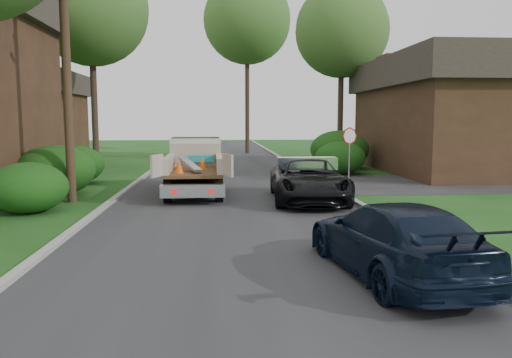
{
  "coord_description": "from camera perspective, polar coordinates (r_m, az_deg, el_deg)",
  "views": [
    {
      "loc": [
        -0.5,
        -12.3,
        2.77
      ],
      "look_at": [
        0.51,
        1.0,
        1.2
      ],
      "focal_mm": 35.0,
      "sensor_mm": 36.0,
      "label": 1
    }
  ],
  "objects": [
    {
      "name": "ground",
      "position": [
        12.62,
        -2.0,
        -5.97
      ],
      "size": [
        120.0,
        120.0,
        0.0
      ],
      "primitive_type": "plane",
      "color": "#1A4413",
      "rests_on": "ground"
    },
    {
      "name": "road",
      "position": [
        22.47,
        -3.06,
        -0.37
      ],
      "size": [
        8.0,
        90.0,
        0.02
      ],
      "primitive_type": "cube",
      "color": "#28282B",
      "rests_on": "ground"
    },
    {
      "name": "side_street",
      "position": [
        24.85,
        25.86,
        -0.35
      ],
      "size": [
        16.0,
        7.0,
        0.02
      ],
      "primitive_type": "cube",
      "color": "#28282B",
      "rests_on": "ground"
    },
    {
      "name": "curb_left",
      "position": [
        22.75,
        -13.45,
        -0.32
      ],
      "size": [
        0.2,
        90.0,
        0.12
      ],
      "primitive_type": "cube",
      "color": "#9E9E99",
      "rests_on": "ground"
    },
    {
      "name": "curb_right",
      "position": [
        22.93,
        7.23,
        -0.14
      ],
      "size": [
        0.2,
        90.0,
        0.12
      ],
      "primitive_type": "cube",
      "color": "#9E9E99",
      "rests_on": "ground"
    },
    {
      "name": "stop_sign",
      "position": [
        22.07,
        10.63,
        4.01
      ],
      "size": [
        0.71,
        0.32,
        2.48
      ],
      "color": "slate",
      "rests_on": "ground"
    },
    {
      "name": "utility_pole",
      "position": [
        18.14,
        -20.9,
        13.89
      ],
      "size": [
        2.42,
        1.25,
        10.0
      ],
      "color": "#382619",
      "rests_on": "ground"
    },
    {
      "name": "house_left_far",
      "position": [
        36.68,
        -25.31,
        6.5
      ],
      "size": [
        7.56,
        7.56,
        6.0
      ],
      "color": "#382317",
      "rests_on": "ground"
    },
    {
      "name": "house_right",
      "position": [
        29.57,
        22.97,
        6.93
      ],
      "size": [
        9.72,
        12.96,
        6.2
      ],
      "rotation": [
        0.0,
        0.0,
        1.57
      ],
      "color": "#382317",
      "rests_on": "ground"
    },
    {
      "name": "hedge_left_a",
      "position": [
        16.45,
        -24.61,
        -0.9
      ],
      "size": [
        2.34,
        2.34,
        1.53
      ],
      "primitive_type": "ellipsoid",
      "color": "#0E3D0E",
      "rests_on": "ground"
    },
    {
      "name": "hedge_left_b",
      "position": [
        19.82,
        -21.98,
        0.91
      ],
      "size": [
        2.86,
        2.86,
        1.87
      ],
      "primitive_type": "ellipsoid",
      "color": "#0E3D0E",
      "rests_on": "ground"
    },
    {
      "name": "hedge_left_c",
      "position": [
        23.25,
        -20.09,
        1.56
      ],
      "size": [
        2.6,
        2.6,
        1.7
      ],
      "primitive_type": "ellipsoid",
      "color": "#0E3D0E",
      "rests_on": "ground"
    },
    {
      "name": "hedge_right_a",
      "position": [
        26.14,
        9.59,
        2.4
      ],
      "size": [
        2.6,
        2.6,
        1.7
      ],
      "primitive_type": "ellipsoid",
      "color": "#0E3D0E",
      "rests_on": "ground"
    },
    {
      "name": "hedge_right_b",
      "position": [
        29.2,
        9.52,
        3.34
      ],
      "size": [
        3.38,
        3.38,
        2.21
      ],
      "primitive_type": "ellipsoid",
      "color": "#0E3D0E",
      "rests_on": "ground"
    },
    {
      "name": "tree_left_far",
      "position": [
        30.76,
        -18.36,
        18.02
      ],
      "size": [
        6.4,
        6.4,
        12.2
      ],
      "color": "#2D2119",
      "rests_on": "ground"
    },
    {
      "name": "tree_right_far",
      "position": [
        33.76,
        9.8,
        16.34
      ],
      "size": [
        6.0,
        6.0,
        11.5
      ],
      "color": "#2D2119",
      "rests_on": "ground"
    },
    {
      "name": "tree_center_far",
      "position": [
        43.16,
        -1.03,
        17.66
      ],
      "size": [
        7.2,
        7.2,
        14.6
      ],
      "color": "#2D2119",
      "rests_on": "ground"
    },
    {
      "name": "flatbed_truck",
      "position": [
        19.63,
        -6.93,
        1.92
      ],
      "size": [
        2.62,
        5.61,
        2.11
      ],
      "rotation": [
        0.0,
        0.0,
        0.02
      ],
      "color": "black",
      "rests_on": "ground"
    },
    {
      "name": "black_pickup",
      "position": [
        17.2,
        6.01,
        -0.13
      ],
      "size": [
        2.76,
        5.42,
        1.47
      ],
      "primitive_type": "imported",
      "rotation": [
        0.0,
        0.0,
        -0.06
      ],
      "color": "black",
      "rests_on": "ground"
    },
    {
      "name": "navy_suv",
      "position": [
        9.25,
        15.46,
        -6.65
      ],
      "size": [
        2.44,
        4.82,
        1.34
      ],
      "primitive_type": "imported",
      "rotation": [
        0.0,
        0.0,
        3.27
      ],
      "color": "black",
      "rests_on": "ground"
    }
  ]
}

